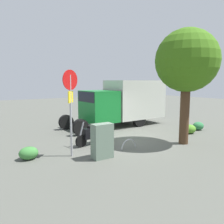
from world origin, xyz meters
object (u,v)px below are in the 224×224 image
at_px(box_truck_near, 124,101).
at_px(street_tree, 187,62).
at_px(motorcycle, 93,133).
at_px(utility_cabinet, 102,141).
at_px(bike_rack_hoop, 129,149).
at_px(stop_sign, 71,99).

distance_m(box_truck_near, street_tree, 5.63).
xyz_separation_m(motorcycle, street_tree, (-3.64, 2.22, 3.26)).
xyz_separation_m(box_truck_near, utility_cabinet, (4.59, 4.83, -0.96)).
relative_size(box_truck_near, utility_cabinet, 5.27).
height_order(box_truck_near, bike_rack_hoop, box_truck_near).
relative_size(stop_sign, street_tree, 0.63).
relative_size(motorcycle, street_tree, 0.34).
height_order(stop_sign, utility_cabinet, stop_sign).
height_order(box_truck_near, motorcycle, box_truck_near).
bearing_deg(stop_sign, utility_cabinet, 135.89).
xyz_separation_m(box_truck_near, stop_sign, (5.47, 3.98, 0.60)).
xyz_separation_m(box_truck_near, street_tree, (0.34, 5.19, 2.16)).
height_order(motorcycle, bike_rack_hoop, motorcycle).
height_order(motorcycle, street_tree, street_tree).
bearing_deg(motorcycle, street_tree, 137.63).
distance_m(motorcycle, stop_sign, 2.47).
distance_m(stop_sign, utility_cabinet, 1.99).
xyz_separation_m(box_truck_near, bike_rack_hoop, (3.00, 4.41, -1.63)).
height_order(street_tree, bike_rack_hoop, street_tree).
bearing_deg(motorcycle, box_truck_near, -154.36).
bearing_deg(bike_rack_hoop, street_tree, 163.77).
xyz_separation_m(stop_sign, street_tree, (-5.12, 1.21, 1.56)).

